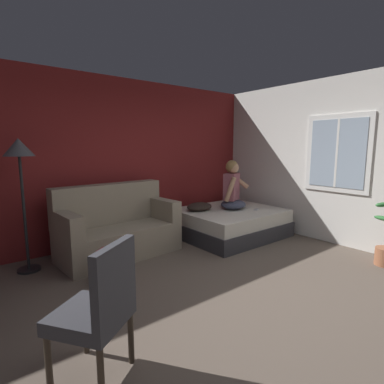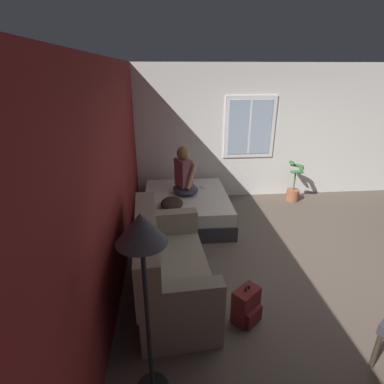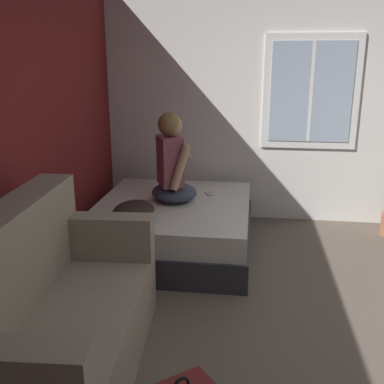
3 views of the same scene
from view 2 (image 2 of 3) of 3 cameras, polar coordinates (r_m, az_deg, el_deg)
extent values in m
plane|color=brown|center=(4.71, 22.97, -12.76)|extent=(40.00, 40.00, 0.00)
cube|color=maroon|center=(3.63, -15.75, 1.84)|extent=(10.24, 0.16, 2.70)
cube|color=silver|center=(6.52, 14.08, 10.87)|extent=(0.16, 6.82, 2.70)
cube|color=white|center=(6.29, 10.93, 11.99)|extent=(0.02, 1.04, 1.24)
cube|color=#9EB2C6|center=(6.27, 10.97, 11.96)|extent=(0.01, 0.88, 1.08)
cube|color=white|center=(6.27, 10.97, 11.96)|extent=(0.01, 0.04, 1.08)
cube|color=#2D2D33|center=(5.51, -1.09, -3.95)|extent=(1.75, 1.52, 0.26)
cube|color=beige|center=(5.41, -1.11, -1.67)|extent=(1.70, 1.48, 0.22)
cube|color=gray|center=(3.76, -3.37, -16.31)|extent=(1.75, 0.91, 0.44)
cube|color=gray|center=(3.46, -8.59, -9.89)|extent=(1.71, 0.35, 0.60)
cube|color=gray|center=(2.94, -1.99, -19.68)|extent=(0.23, 0.81, 0.32)
cube|color=gray|center=(4.19, -4.51, -5.76)|extent=(0.23, 0.81, 0.32)
cylinder|color=#382D23|center=(3.50, 31.63, -24.31)|extent=(0.04, 0.04, 0.40)
ellipsoid|color=#383D51|center=(5.42, -1.23, 0.56)|extent=(0.65, 0.61, 0.16)
cube|color=#8C4C56|center=(5.29, -1.64, 3.70)|extent=(0.38, 0.32, 0.48)
cylinder|color=tan|center=(5.16, -0.11, 2.96)|extent=(0.16, 0.23, 0.44)
cylinder|color=tan|center=(5.44, -1.74, 5.33)|extent=(0.23, 0.37, 0.29)
sphere|color=tan|center=(5.20, -1.49, 7.34)|extent=(0.21, 0.21, 0.21)
ellipsoid|color=olive|center=(5.19, -1.69, 7.47)|extent=(0.30, 0.29, 0.23)
cube|color=maroon|center=(3.52, 10.21, -20.41)|extent=(0.33, 0.35, 0.40)
cube|color=maroon|center=(3.54, 11.73, -22.30)|extent=(0.19, 0.22, 0.18)
torus|color=black|center=(3.38, 10.47, -17.72)|extent=(0.07, 0.08, 0.09)
ellipsoid|color=#2D231E|center=(4.88, -3.83, -2.17)|extent=(0.48, 0.36, 0.14)
cube|color=#B7B7BC|center=(5.71, 1.89, 0.88)|extent=(0.16, 0.11, 0.01)
cylinder|color=black|center=(2.54, -8.39, -23.51)|extent=(0.04, 0.04, 1.45)
cone|color=#4C4C51|center=(2.03, -9.70, -6.80)|extent=(0.36, 0.36, 0.22)
cylinder|color=#995B3D|center=(6.65, 18.61, -0.53)|extent=(0.26, 0.26, 0.24)
cylinder|color=#426033|center=(6.55, 18.92, 1.90)|extent=(0.03, 0.03, 0.36)
ellipsoid|color=#2D6B33|center=(6.38, 19.37, 3.60)|extent=(0.15, 0.29, 0.06)
ellipsoid|color=#2D6B33|center=(6.55, 19.37, 4.80)|extent=(0.22, 0.29, 0.06)
ellipsoid|color=#2D6B33|center=(6.40, 18.47, 5.30)|extent=(0.29, 0.15, 0.06)
ellipsoid|color=#2D6B33|center=(6.46, 20.12, 4.28)|extent=(0.30, 0.21, 0.06)
camera|label=1|loc=(4.30, 66.00, -4.41)|focal=28.00mm
camera|label=3|loc=(1.54, 42.37, -12.93)|focal=42.00mm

